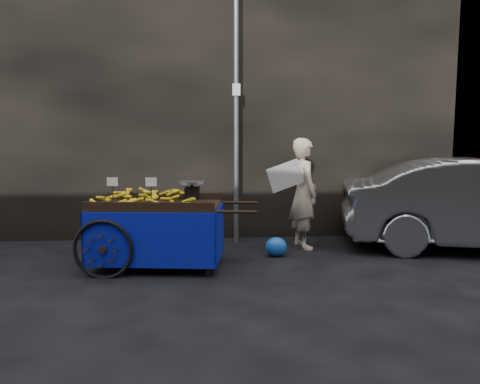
{
  "coord_description": "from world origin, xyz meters",
  "views": [
    {
      "loc": [
        -0.19,
        -6.05,
        1.68
      ],
      "look_at": [
        0.3,
        0.5,
        0.9
      ],
      "focal_mm": 35.0,
      "sensor_mm": 36.0,
      "label": 1
    }
  ],
  "objects": [
    {
      "name": "building_wall",
      "position": [
        0.39,
        2.6,
        2.5
      ],
      "size": [
        13.5,
        2.0,
        5.0
      ],
      "color": "black",
      "rests_on": "ground"
    },
    {
      "name": "vendor",
      "position": [
        1.28,
        0.83,
        0.83
      ],
      "size": [
        0.87,
        0.68,
        1.66
      ],
      "rotation": [
        0.0,
        0.0,
        1.82
      ],
      "color": "#C1AA8F",
      "rests_on": "ground"
    },
    {
      "name": "plastic_bag",
      "position": [
        0.8,
        0.34,
        0.14
      ],
      "size": [
        0.31,
        0.24,
        0.27
      ],
      "primitive_type": "ellipsoid",
      "color": "blue",
      "rests_on": "ground"
    },
    {
      "name": "street_pole",
      "position": [
        0.3,
        1.3,
        2.01
      ],
      "size": [
        0.12,
        0.1,
        4.0
      ],
      "color": "slate",
      "rests_on": "ground"
    },
    {
      "name": "ground",
      "position": [
        0.0,
        0.0,
        0.0
      ],
      "size": [
        80.0,
        80.0,
        0.0
      ],
      "primitive_type": "plane",
      "color": "black",
      "rests_on": "ground"
    },
    {
      "name": "banana_cart",
      "position": [
        -0.86,
        -0.03,
        0.74
      ],
      "size": [
        2.3,
        1.28,
        1.2
      ],
      "rotation": [
        0.0,
        0.0,
        -0.13
      ],
      "color": "black",
      "rests_on": "ground"
    }
  ]
}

